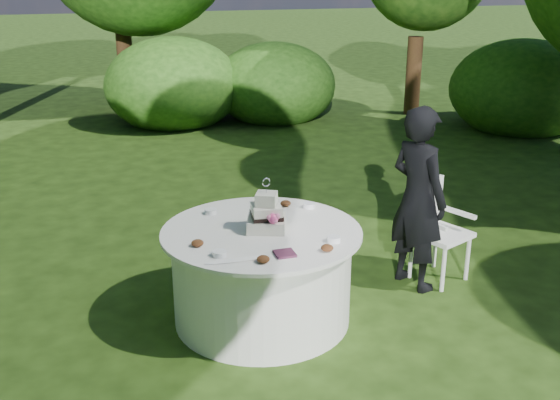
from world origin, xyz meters
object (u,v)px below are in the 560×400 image
at_px(napkins, 285,254).
at_px(chair, 434,223).
at_px(guest, 418,199).
at_px(cake, 267,216).
at_px(table, 262,275).

height_order(napkins, chair, chair).
height_order(guest, chair, guest).
bearing_deg(guest, cake, 81.12).
relative_size(napkins, table, 0.09).
distance_m(guest, cake, 1.43).
distance_m(napkins, cake, 0.50).
distance_m(napkins, guest, 1.58).
distance_m(napkins, chair, 1.86).
distance_m(cake, chair, 1.72).
bearing_deg(table, guest, 7.51).
bearing_deg(cake, table, 175.99).
xyz_separation_m(napkins, cake, (0.01, 0.49, 0.10)).
distance_m(guest, table, 1.52).
height_order(napkins, guest, guest).
relative_size(guest, cake, 3.88).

